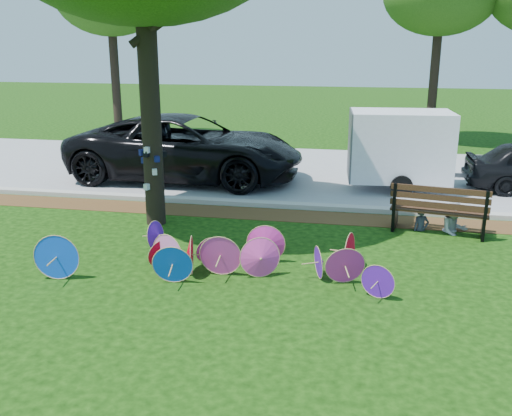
{
  "coord_description": "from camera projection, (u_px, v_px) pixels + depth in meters",
  "views": [
    {
      "loc": [
        2.5,
        -8.55,
        4.06
      ],
      "look_at": [
        0.5,
        2.0,
        0.9
      ],
      "focal_mm": 40.0,
      "sensor_mm": 36.0,
      "label": 1
    }
  ],
  "objects": [
    {
      "name": "ground",
      "position": [
        205.0,
        290.0,
        9.65
      ],
      "size": [
        90.0,
        90.0,
        0.0
      ],
      "primitive_type": "plane",
      "color": "black",
      "rests_on": "ground"
    },
    {
      "name": "mulch_strip",
      "position": [
        255.0,
        214.0,
        13.89
      ],
      "size": [
        90.0,
        1.0,
        0.01
      ],
      "primitive_type": "cube",
      "color": "#472D16",
      "rests_on": "ground"
    },
    {
      "name": "curb",
      "position": [
        260.0,
        204.0,
        14.53
      ],
      "size": [
        90.0,
        0.3,
        0.12
      ],
      "primitive_type": "cube",
      "color": "#B7B5AD",
      "rests_on": "ground"
    },
    {
      "name": "street",
      "position": [
        283.0,
        171.0,
        18.46
      ],
      "size": [
        90.0,
        8.0,
        0.01
      ],
      "primitive_type": "cube",
      "color": "gray",
      "rests_on": "ground"
    },
    {
      "name": "parasol_pile",
      "position": [
        222.0,
        255.0,
        10.23
      ],
      "size": [
        6.26,
        2.11,
        0.83
      ],
      "color": "#DA2CA0",
      "rests_on": "ground"
    },
    {
      "name": "black_van",
      "position": [
        186.0,
        148.0,
        17.09
      ],
      "size": [
        7.03,
        3.35,
        1.94
      ],
      "primitive_type": "imported",
      "rotation": [
        0.0,
        0.0,
        1.55
      ],
      "color": "black",
      "rests_on": "ground"
    },
    {
      "name": "cargo_trailer",
      "position": [
        400.0,
        146.0,
        15.84
      ],
      "size": [
        2.83,
        1.91,
        2.5
      ],
      "primitive_type": "cube",
      "rotation": [
        0.0,
        0.0,
        0.07
      ],
      "color": "white",
      "rests_on": "ground"
    },
    {
      "name": "park_bench",
      "position": [
        439.0,
        208.0,
        12.43
      ],
      "size": [
        2.19,
        1.15,
        1.09
      ],
      "primitive_type": null,
      "rotation": [
        0.0,
        0.0,
        -0.18
      ],
      "color": "black",
      "rests_on": "ground"
    },
    {
      "name": "person_left",
      "position": [
        422.0,
        209.0,
        12.55
      ],
      "size": [
        0.43,
        0.35,
        1.0
      ],
      "primitive_type": "imported",
      "rotation": [
        0.0,
        0.0,
        0.35
      ],
      "color": "#383A4C",
      "rests_on": "ground"
    },
    {
      "name": "person_right",
      "position": [
        456.0,
        203.0,
        12.38
      ],
      "size": [
        0.79,
        0.71,
        1.33
      ],
      "primitive_type": "imported",
      "rotation": [
        0.0,
        0.0,
        0.39
      ],
      "color": "silver",
      "rests_on": "ground"
    }
  ]
}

